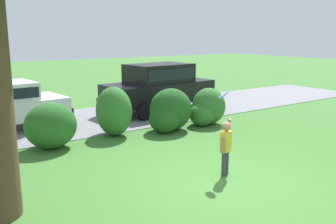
{
  "coord_description": "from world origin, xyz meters",
  "views": [
    {
      "loc": [
        -5.21,
        -5.3,
        3.04
      ],
      "look_at": [
        0.13,
        2.35,
        1.1
      ],
      "focal_mm": 39.83,
      "sensor_mm": 36.0,
      "label": 1
    }
  ],
  "objects": [
    {
      "name": "ground_plane",
      "position": [
        0.0,
        0.0,
        0.0
      ],
      "size": [
        80.0,
        80.0,
        0.0
      ],
      "primitive_type": "plane",
      "color": "#3D752D"
    },
    {
      "name": "driveway_strip",
      "position": [
        0.0,
        7.08,
        0.01
      ],
      "size": [
        28.0,
        4.4,
        0.02
      ],
      "primitive_type": "cube",
      "color": "slate",
      "rests_on": "ground"
    },
    {
      "name": "shrub_centre_left",
      "position": [
        -2.22,
        4.53,
        0.63
      ],
      "size": [
        1.41,
        1.2,
        1.26
      ],
      "color": "#286023",
      "rests_on": "ground"
    },
    {
      "name": "shrub_centre",
      "position": [
        -0.2,
        4.75,
        0.75
      ],
      "size": [
        1.06,
        1.26,
        1.51
      ],
      "color": "#33702B",
      "rests_on": "ground"
    },
    {
      "name": "shrub_centre_right",
      "position": [
        1.5,
        4.24,
        0.62
      ],
      "size": [
        1.56,
        1.29,
        1.36
      ],
      "color": "#1E511C",
      "rests_on": "ground"
    },
    {
      "name": "shrub_far_end",
      "position": [
        3.07,
        4.21,
        0.57
      ],
      "size": [
        1.39,
        1.15,
        1.26
      ],
      "color": "#33702B",
      "rests_on": "ground"
    },
    {
      "name": "parked_sedan",
      "position": [
        -2.95,
        7.28,
        0.85
      ],
      "size": [
        4.53,
        2.35,
        1.56
      ],
      "color": "white",
      "rests_on": "ground"
    },
    {
      "name": "parked_suv",
      "position": [
        2.93,
        6.98,
        1.08
      ],
      "size": [
        4.84,
        2.41,
        1.92
      ],
      "color": "black",
      "rests_on": "ground"
    },
    {
      "name": "child_thrower",
      "position": [
        0.27,
        0.35,
        0.72
      ],
      "size": [
        0.38,
        0.37,
        1.29
      ],
      "color": "#383842",
      "rests_on": "ground"
    },
    {
      "name": "frisbee",
      "position": [
        0.39,
        0.57,
        1.77
      ],
      "size": [
        0.31,
        0.26,
        0.27
      ],
      "color": "#337FDB"
    }
  ]
}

